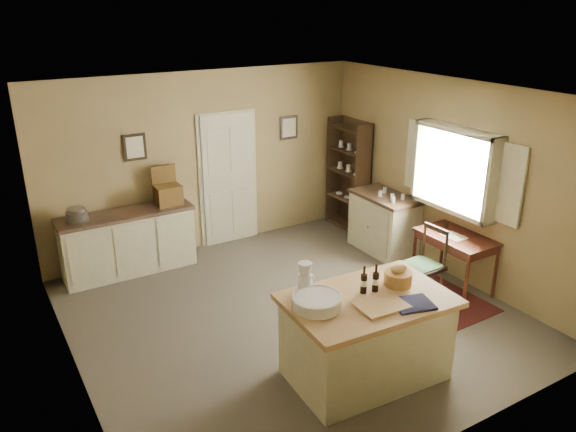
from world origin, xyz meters
The scene contains 16 objects.
ground centered at (0.00, 0.00, 0.00)m, with size 5.00×5.00×0.00m, color #61574A.
wall_back centered at (0.00, 2.50, 1.35)m, with size 5.00×0.10×2.70m, color #967E4F.
wall_front centered at (0.00, -2.50, 1.35)m, with size 5.00×0.10×2.70m, color #967E4F.
wall_left centered at (-2.50, 0.00, 1.35)m, with size 0.10×5.00×2.70m, color #967E4F.
wall_right centered at (2.50, 0.00, 1.35)m, with size 0.10×5.00×2.70m, color #967E4F.
ceiling centered at (0.00, 0.00, 2.70)m, with size 5.00×5.00×0.00m, color silver.
door centered at (0.35, 2.47, 1.05)m, with size 0.97×0.06×2.11m, color beige.
framed_prints centered at (0.20, 2.48, 1.72)m, with size 2.82×0.02×0.38m.
window centered at (2.42, -0.20, 1.55)m, with size 0.25×1.99×1.12m.
work_island centered at (0.02, -1.40, 0.48)m, with size 1.68×1.14×1.20m.
sideboard centered at (-1.34, 2.20, 0.48)m, with size 1.84×0.53×1.18m.
rug centered at (1.75, -0.51, 0.00)m, with size 1.10×1.60×0.01m, color #420D0D.
writing_desk centered at (2.20, -0.51, 0.67)m, with size 0.62×1.01×0.82m.
desk_chair centered at (1.59, -0.54, 0.48)m, with size 0.45×0.45×0.96m, color black, non-canonical shape.
right_cabinet centered at (2.20, 0.92, 0.46)m, with size 0.60×1.07×0.99m.
shelving_unit centered at (2.35, 2.00, 0.92)m, with size 0.31×0.83×1.83m.
Camera 1 is at (-3.14, -5.14, 3.63)m, focal length 35.00 mm.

